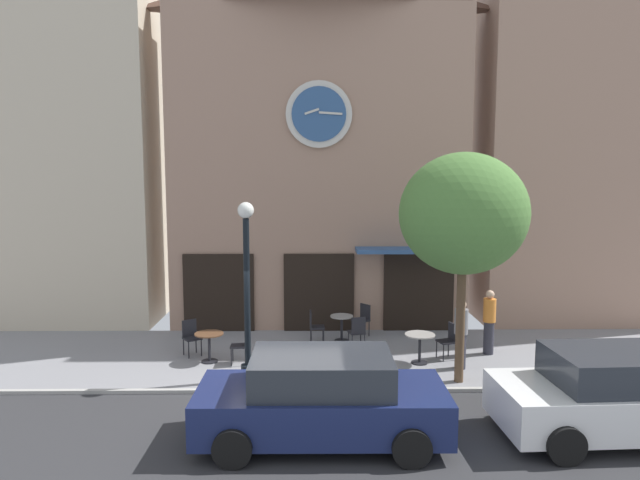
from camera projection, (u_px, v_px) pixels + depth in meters
The scene contains 19 objects.
ground_plane at pixel (284, 401), 11.69m from camera, with size 29.53×10.47×0.13m.
clock_building at pixel (319, 138), 17.25m from camera, with size 8.84×3.31×11.14m.
neighbor_building_left at pixel (61, 124), 18.18m from camera, with size 6.44×4.28×12.44m.
neighbor_building_right at pixel (579, 103), 18.17m from camera, with size 6.60×3.98×13.75m.
street_lamp at pixel (247, 291), 12.57m from camera, with size 0.36×0.36×4.02m.
street_tree at pixel (463, 214), 12.28m from camera, with size 2.79×2.51×5.10m.
cafe_table_center at pixel (209, 342), 13.98m from camera, with size 0.71×0.71×0.73m.
cafe_table_rightmost at pixel (342, 324), 15.72m from camera, with size 0.64×0.64×0.72m.
cafe_table_leftmost at pixel (420, 342), 13.88m from camera, with size 0.74×0.74×0.73m.
cafe_chair_outer at pixel (191, 335), 14.54m from camera, with size 0.56×0.56×0.90m.
cafe_chair_right_end at pixel (363, 317), 16.29m from camera, with size 0.56×0.56×0.90m.
cafe_chair_curbside at pixel (449, 338), 14.22m from camera, with size 0.50×0.50×0.90m.
cafe_chair_under_awning at pixel (357, 330), 14.95m from camera, with size 0.48×0.48×0.90m.
cafe_chair_near_lamp at pixel (314, 324), 15.52m from camera, with size 0.42×0.42×0.90m.
cafe_chair_near_tree at pixel (242, 343), 13.85m from camera, with size 0.41×0.41×0.90m.
pedestrian_orange at pixel (489, 321), 14.57m from camera, with size 0.43×0.43×1.67m.
pedestrian_grey at pixel (461, 333), 13.47m from camera, with size 0.45×0.45×1.67m.
parked_car_navy at pixel (322, 399), 9.81m from camera, with size 4.31×2.05×1.55m.
parked_car_white at pixel (620, 395), 9.99m from camera, with size 4.38×2.17×1.55m.
Camera 1 is at (0.60, -11.60, 4.64)m, focal length 31.87 mm.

